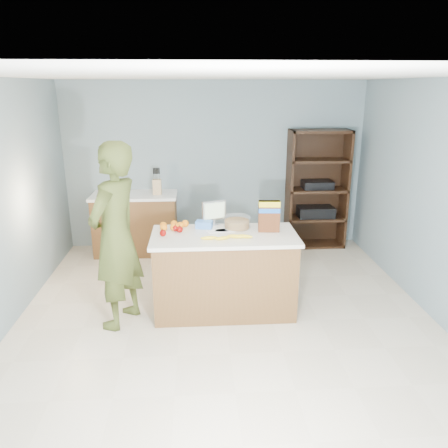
{
  "coord_description": "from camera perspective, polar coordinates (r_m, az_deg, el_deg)",
  "views": [
    {
      "loc": [
        -0.29,
        -4.1,
        2.42
      ],
      "look_at": [
        0.0,
        0.35,
        1.0
      ],
      "focal_mm": 35.0,
      "sensor_mm": 36.0,
      "label": 1
    }
  ],
  "objects": [
    {
      "name": "walls",
      "position": [
        4.18,
        0.32,
        7.09
      ],
      "size": [
        4.52,
        5.02,
        2.51
      ],
      "color": "gray",
      "rests_on": "ground"
    },
    {
      "name": "counter_peninsula",
      "position": [
        4.84,
        0.04,
        -6.79
      ],
      "size": [
        1.56,
        0.76,
        0.9
      ],
      "color": "brown",
      "rests_on": "ground"
    },
    {
      "name": "floor",
      "position": [
        4.76,
        0.28,
        -12.84
      ],
      "size": [
        4.5,
        5.0,
        0.02
      ],
      "primitive_type": "cube",
      "color": "beige",
      "rests_on": "ground"
    },
    {
      "name": "back_cabinet",
      "position": [
        6.66,
        -11.42,
        0.11
      ],
      "size": [
        1.24,
        0.62,
        0.9
      ],
      "color": "brown",
      "rests_on": "ground"
    },
    {
      "name": "salad_bowl",
      "position": [
        4.86,
        1.7,
        0.16
      ],
      "size": [
        0.3,
        0.3,
        0.13
      ],
      "color": "#267219",
      "rests_on": "counter_peninsula"
    },
    {
      "name": "apples",
      "position": [
        4.71,
        -6.7,
        -0.81
      ],
      "size": [
        0.24,
        0.23,
        0.07
      ],
      "color": "#800704",
      "rests_on": "counter_peninsula"
    },
    {
      "name": "envelopes",
      "position": [
        4.77,
        -0.37,
        -0.88
      ],
      "size": [
        0.33,
        0.18,
        0.0
      ],
      "color": "white",
      "rests_on": "counter_peninsula"
    },
    {
      "name": "tv",
      "position": [
        4.93,
        -1.31,
        1.64
      ],
      "size": [
        0.28,
        0.13,
        0.28
      ],
      "color": "silver",
      "rests_on": "counter_peninsula"
    },
    {
      "name": "bananas",
      "position": [
        4.52,
        0.54,
        -1.73
      ],
      "size": [
        0.55,
        0.14,
        0.04
      ],
      "color": "yellow",
      "rests_on": "counter_peninsula"
    },
    {
      "name": "shelving_unit",
      "position": [
        6.88,
        11.91,
        4.21
      ],
      "size": [
        0.9,
        0.4,
        1.8
      ],
      "color": "black",
      "rests_on": "ground"
    },
    {
      "name": "oranges",
      "position": [
        4.85,
        -6.55,
        -0.23
      ],
      "size": [
        0.32,
        0.22,
        0.08
      ],
      "color": "orange",
      "rests_on": "counter_peninsula"
    },
    {
      "name": "cereal_box",
      "position": [
        4.72,
        5.92,
        1.32
      ],
      "size": [
        0.23,
        0.1,
        0.34
      ],
      "color": "#592B14",
      "rests_on": "counter_peninsula"
    },
    {
      "name": "person",
      "position": [
        4.53,
        -13.96,
        -1.64
      ],
      "size": [
        0.71,
        0.83,
        1.92
      ],
      "primitive_type": "imported",
      "rotation": [
        0.0,
        0.0,
        -2.0
      ],
      "color": "#3D461B",
      "rests_on": "ground"
    },
    {
      "name": "blue_carton",
      "position": [
        4.86,
        -2.62,
        -0.06
      ],
      "size": [
        0.2,
        0.15,
        0.08
      ],
      "primitive_type": "cube",
      "rotation": [
        0.0,
        0.0,
        -0.2
      ],
      "color": "blue",
      "rests_on": "counter_peninsula"
    },
    {
      "name": "knife_block",
      "position": [
        6.44,
        -8.74,
        4.89
      ],
      "size": [
        0.12,
        0.1,
        0.31
      ],
      "color": "tan",
      "rests_on": "back_cabinet"
    }
  ]
}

